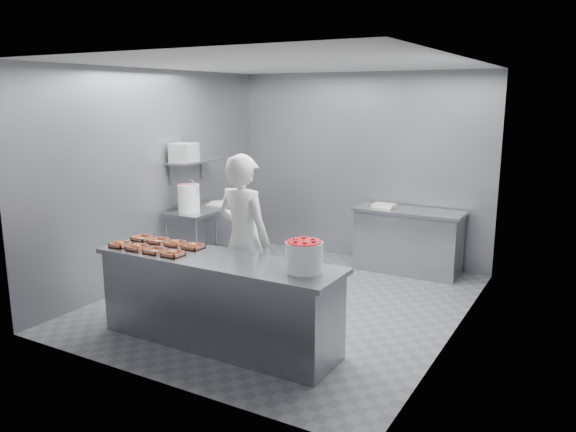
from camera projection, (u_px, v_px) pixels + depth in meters
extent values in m
plane|color=#4C4C51|center=(286.00, 302.00, 6.83)|extent=(4.50, 4.50, 0.00)
plane|color=white|center=(285.00, 64.00, 6.24)|extent=(4.50, 4.50, 0.00)
cube|color=slate|center=(360.00, 167.00, 8.45)|extent=(4.00, 0.04, 2.80)
cube|color=slate|center=(156.00, 176.00, 7.50)|extent=(0.04, 4.50, 2.80)
cube|color=slate|center=(460.00, 204.00, 5.57)|extent=(0.04, 4.50, 2.80)
cube|color=slate|center=(217.00, 260.00, 5.50)|extent=(2.60, 0.70, 0.05)
cube|color=slate|center=(218.00, 303.00, 5.59)|extent=(2.50, 0.64, 0.85)
cube|color=slate|center=(206.00, 209.00, 7.95)|extent=(0.60, 1.20, 0.04)
cube|color=slate|center=(207.00, 255.00, 8.10)|extent=(0.56, 1.15, 0.03)
cylinder|color=slate|center=(167.00, 246.00, 7.70)|extent=(0.04, 0.04, 0.88)
cylinder|color=slate|center=(196.00, 251.00, 7.44)|extent=(0.04, 0.04, 0.88)
cylinder|color=slate|center=(216.00, 229.00, 8.65)|extent=(0.04, 0.04, 0.88)
cylinder|color=slate|center=(244.00, 233.00, 8.39)|extent=(0.04, 0.04, 0.88)
cube|color=slate|center=(409.00, 211.00, 7.82)|extent=(1.50, 0.60, 0.05)
cube|color=slate|center=(408.00, 243.00, 7.92)|extent=(1.44, 0.55, 0.85)
cube|color=slate|center=(195.00, 161.00, 7.89)|extent=(0.35, 0.90, 0.03)
cube|color=tan|center=(121.00, 244.00, 5.90)|extent=(0.18, 0.18, 0.04)
cube|color=white|center=(125.00, 246.00, 5.90)|extent=(0.10, 0.06, 0.00)
ellipsoid|color=#BE652F|center=(120.00, 243.00, 5.91)|extent=(0.10, 0.10, 0.05)
cube|color=tan|center=(137.00, 247.00, 5.79)|extent=(0.18, 0.18, 0.04)
cube|color=white|center=(142.00, 249.00, 5.78)|extent=(0.10, 0.06, 0.00)
ellipsoid|color=#BE652F|center=(137.00, 246.00, 5.79)|extent=(0.10, 0.10, 0.05)
cube|color=tan|center=(155.00, 251.00, 5.67)|extent=(0.18, 0.18, 0.04)
cube|color=white|center=(159.00, 252.00, 5.67)|extent=(0.10, 0.06, 0.00)
cube|color=tan|center=(173.00, 254.00, 5.56)|extent=(0.18, 0.18, 0.04)
cube|color=white|center=(178.00, 255.00, 5.55)|extent=(0.10, 0.06, 0.00)
ellipsoid|color=#BE652F|center=(172.00, 253.00, 5.56)|extent=(0.10, 0.10, 0.05)
cube|color=tan|center=(142.00, 238.00, 6.17)|extent=(0.18, 0.18, 0.04)
cube|color=white|center=(146.00, 239.00, 6.17)|extent=(0.10, 0.06, 0.00)
cube|color=tan|center=(159.00, 241.00, 6.06)|extent=(0.18, 0.18, 0.04)
cube|color=white|center=(163.00, 242.00, 6.05)|extent=(0.10, 0.06, 0.00)
cube|color=tan|center=(176.00, 244.00, 5.94)|extent=(0.18, 0.18, 0.04)
cube|color=white|center=(180.00, 245.00, 5.93)|extent=(0.10, 0.06, 0.00)
ellipsoid|color=#BE652F|center=(175.00, 243.00, 5.94)|extent=(0.10, 0.10, 0.05)
cube|color=tan|center=(194.00, 247.00, 5.83)|extent=(0.18, 0.18, 0.04)
cube|color=white|center=(198.00, 248.00, 5.82)|extent=(0.10, 0.06, 0.00)
ellipsoid|color=#BE652F|center=(193.00, 245.00, 5.83)|extent=(0.10, 0.10, 0.05)
imported|color=silver|center=(244.00, 240.00, 6.04)|extent=(0.73, 0.53, 1.86)
cylinder|color=white|center=(304.00, 257.00, 5.04)|extent=(0.34, 0.34, 0.27)
cylinder|color=red|center=(304.00, 243.00, 5.01)|extent=(0.32, 0.32, 0.04)
cylinder|color=white|center=(189.00, 198.00, 7.65)|extent=(0.29, 0.29, 0.37)
cylinder|color=#D0687D|center=(188.00, 185.00, 7.62)|extent=(0.27, 0.27, 0.02)
torus|color=slate|center=(188.00, 190.00, 7.63)|extent=(0.31, 0.01, 0.31)
cylinder|color=white|center=(220.00, 203.00, 8.25)|extent=(0.39, 0.39, 0.02)
cube|color=#CCB28C|center=(213.00, 205.00, 8.13)|extent=(0.15, 0.13, 0.02)
cube|color=gray|center=(184.00, 153.00, 7.67)|extent=(0.36, 0.39, 0.26)
cube|color=silver|center=(384.00, 205.00, 7.99)|extent=(0.31, 0.24, 0.05)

